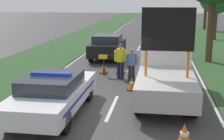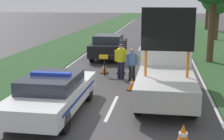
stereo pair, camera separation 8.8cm
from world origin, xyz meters
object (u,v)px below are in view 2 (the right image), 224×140
Objects in this scene: traffic_cone_behind_barrier at (121,68)px; police_car at (53,93)px; police_officer at (121,58)px; queued_car_hatch_blue at (164,37)px; work_truck at (166,71)px; traffic_cone_near_truck at (132,84)px; traffic_cone_centre_front at (104,68)px; traffic_cone_lane_edge at (82,73)px; road_barrier at (126,59)px; queued_car_sedan_black at (109,46)px; traffic_cone_near_police at (183,136)px; pedestrian_civilian at (132,62)px; queued_car_wagon_maroon at (163,24)px; queued_car_van_white at (163,30)px.

police_car is at bearing -103.54° from traffic_cone_behind_barrier.
police_officer reaches higher than queued_car_hatch_blue.
police_officer is (-2.08, 2.55, -0.04)m from work_truck.
traffic_cone_near_truck is at bearing 84.22° from queued_car_hatch_blue.
police_officer is at bearing -44.48° from traffic_cone_centre_front.
traffic_cone_centre_front is 1.09× the size of traffic_cone_lane_edge.
road_barrier is at bearing -23.45° from traffic_cone_centre_front.
queued_car_sedan_black is 7.27m from queued_car_hatch_blue.
traffic_cone_lane_edge is (-4.39, 6.69, -0.08)m from traffic_cone_near_police.
pedestrian_civilian is at bearing 82.79° from queued_car_hatch_blue.
queued_car_wagon_maroon is at bearing 84.66° from road_barrier.
traffic_cone_centre_front is 0.12× the size of queued_car_wagon_maroon.
work_truck is 3.45× the size of pedestrian_civilian.
traffic_cone_near_police is 8.60m from traffic_cone_centre_front.
queued_car_sedan_black reaches higher than traffic_cone_near_truck.
road_barrier is at bearing 109.42° from queued_car_sedan_black.
pedestrian_civilian is at bearing 86.62° from queued_car_wagon_maroon.
pedestrian_civilian reaches higher than police_car.
police_car is at bearing -95.92° from traffic_cone_centre_front.
police_officer is 0.41× the size of queued_car_sedan_black.
pedestrian_civilian is 3.22× the size of traffic_cone_lane_edge.
work_truck is at bearing -30.94° from traffic_cone_lane_edge.
queued_car_sedan_black is (-1.63, 4.62, -0.07)m from road_barrier.
traffic_cone_near_truck is (0.15, -1.45, -0.64)m from pedestrian_civilian.
traffic_cone_centre_front is 0.13× the size of queued_car_van_white.
road_barrier is 0.98m from pedestrian_civilian.
police_officer is 2.03m from traffic_cone_lane_edge.
traffic_cone_near_police is 5.32m from traffic_cone_near_truck.
police_officer is at bearing 85.17° from queued_car_wagon_maroon.
queued_car_hatch_blue reaches higher than traffic_cone_near_police.
traffic_cone_near_truck is 1.13× the size of traffic_cone_lane_edge.
traffic_cone_lane_edge is at bearing 85.53° from queued_car_sedan_black.
pedestrian_civilian is 5.88m from queued_car_sedan_black.
police_officer reaches higher than queued_car_van_white.
queued_car_hatch_blue is (-0.01, 14.00, -0.33)m from work_truck.
police_car is 7.54× the size of traffic_cone_near_police.
queued_car_hatch_blue is (3.94, 11.63, 0.47)m from traffic_cone_lane_edge.
traffic_cone_near_police is 1.34× the size of traffic_cone_lane_edge.
work_truck is at bearing 90.03° from queued_car_hatch_blue.
police_officer is 3.08× the size of traffic_cone_near_truck.
traffic_cone_behind_barrier is at bearing 77.93° from queued_car_hatch_blue.
traffic_cone_lane_edge is 12.29m from queued_car_hatch_blue.
road_barrier is 7.74m from traffic_cone_near_police.
queued_car_wagon_maroon is at bearing -100.64° from queued_car_sedan_black.
police_car reaches higher than queued_car_hatch_blue.
traffic_cone_lane_edge is at bearing 71.27° from queued_car_hatch_blue.
traffic_cone_lane_edge is at bearing 123.24° from traffic_cone_near_police.
police_car is at bearing 32.36° from work_truck.
traffic_cone_centre_front is (-3.51, 7.86, -0.06)m from traffic_cone_near_police.
traffic_cone_behind_barrier is (0.85, 0.12, 0.03)m from traffic_cone_centre_front.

